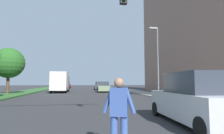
% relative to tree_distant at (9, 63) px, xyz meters
% --- Properties ---
extents(ground_plane, '(140.00, 140.00, 0.00)m').
position_rel_tree_distant_xyz_m(ground_plane, '(8.97, 3.32, -3.97)').
color(ground_plane, '#2D2D30').
extents(median_strip, '(3.83, 64.00, 0.15)m').
position_rel_tree_distant_xyz_m(median_strip, '(0.43, 1.32, -3.89)').
color(median_strip, '#2D5B28').
rests_on(median_strip, ground_plane).
extents(tree_distant, '(3.77, 3.77, 5.72)m').
position_rel_tree_distant_xyz_m(tree_distant, '(0.00, 0.00, 0.00)').
color(tree_distant, '#4C3823').
rests_on(tree_distant, median_strip).
extents(apartment_block_right, '(10.09, 28.59, 20.48)m').
position_rel_tree_distant_xyz_m(apartment_block_right, '(26.16, -4.68, 6.27)').
color(apartment_block_right, '#937060').
rests_on(apartment_block_right, ground_plane).
extents(sidewalk_right, '(3.00, 64.00, 0.15)m').
position_rel_tree_distant_xyz_m(sidewalk_right, '(17.73, 1.32, -3.89)').
color(sidewalk_right, '#9E9991').
rests_on(sidewalk_right, ground_plane).
extents(street_lamp_right, '(1.02, 0.24, 7.50)m').
position_rel_tree_distant_xyz_m(street_lamp_right, '(17.13, -5.66, 0.63)').
color(street_lamp_right, slate).
rests_on(street_lamp_right, sidewalk_right).
extents(pedestrian_performer, '(0.73, 0.35, 1.69)m').
position_rel_tree_distant_xyz_m(pedestrian_performer, '(9.89, -20.25, -3.04)').
color(pedestrian_performer, '#334C8C').
rests_on(pedestrian_performer, ground_plane).
extents(suv_crossing, '(2.21, 4.70, 1.97)m').
position_rel_tree_distant_xyz_m(suv_crossing, '(13.37, -17.83, -3.04)').
color(suv_crossing, '#B7B7BC').
rests_on(suv_crossing, ground_plane).
extents(sedan_midblock, '(2.15, 4.55, 1.68)m').
position_rel_tree_distant_xyz_m(sedan_midblock, '(12.53, 5.20, -3.19)').
color(sedan_midblock, gray).
rests_on(sedan_midblock, ground_plane).
extents(sedan_distant, '(2.21, 4.73, 1.71)m').
position_rel_tree_distant_xyz_m(sedan_distant, '(12.71, 13.23, -3.18)').
color(sedan_distant, '#B7B7BC').
rests_on(sedan_distant, ground_plane).
extents(sedan_far_horizon, '(2.17, 4.20, 1.68)m').
position_rel_tree_distant_xyz_m(sedan_far_horizon, '(5.12, 22.15, -3.19)').
color(sedan_far_horizon, maroon).
rests_on(sedan_far_horizon, ground_plane).
extents(truck_box_delivery, '(2.40, 6.20, 3.10)m').
position_rel_tree_distant_xyz_m(truck_box_delivery, '(5.71, 5.06, -2.33)').
color(truck_box_delivery, '#474C51').
rests_on(truck_box_delivery, ground_plane).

